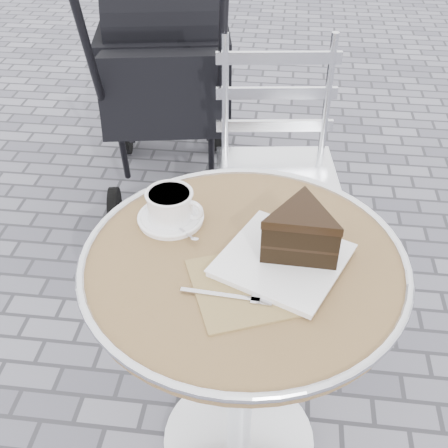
# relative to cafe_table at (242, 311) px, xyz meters

# --- Properties ---
(ground) EXTENTS (80.00, 80.00, 0.00)m
(ground) POSITION_rel_cafe_table_xyz_m (0.00, 0.00, -0.57)
(ground) COLOR slate
(ground) RESTS_ON ground
(cafe_table) EXTENTS (0.72, 0.72, 0.74)m
(cafe_table) POSITION_rel_cafe_table_xyz_m (0.00, 0.00, 0.00)
(cafe_table) COLOR silver
(cafe_table) RESTS_ON ground
(cappuccino_set) EXTENTS (0.16, 0.16, 0.08)m
(cappuccino_set) POSITION_rel_cafe_table_xyz_m (-0.18, 0.12, 0.20)
(cappuccino_set) COLOR white
(cappuccino_set) RESTS_ON cafe_table
(cake_plate_set) EXTENTS (0.39, 0.37, 0.13)m
(cake_plate_set) POSITION_rel_cafe_table_xyz_m (0.11, 0.01, 0.22)
(cake_plate_set) COLOR #8B6F4C
(cake_plate_set) RESTS_ON cafe_table
(bistro_chair) EXTENTS (0.46, 0.46, 0.92)m
(bistro_chair) POSITION_rel_cafe_table_xyz_m (0.04, 0.80, 0.00)
(bistro_chair) COLOR silver
(bistro_chair) RESTS_ON ground
(baby_stroller) EXTENTS (0.69, 1.18, 1.16)m
(baby_stroller) POSITION_rel_cafe_table_xyz_m (-0.47, 1.39, -0.05)
(baby_stroller) COLOR black
(baby_stroller) RESTS_ON ground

